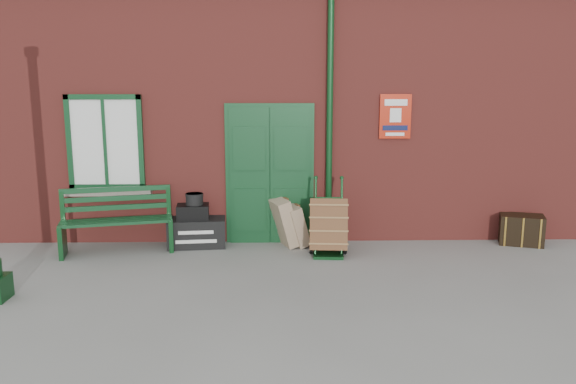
{
  "coord_description": "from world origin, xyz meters",
  "views": [
    {
      "loc": [
        -0.22,
        -7.46,
        2.53
      ],
      "look_at": [
        -0.03,
        0.6,
        1.0
      ],
      "focal_mm": 35.0,
      "sensor_mm": 36.0,
      "label": 1
    }
  ],
  "objects_px": {
    "bench": "(117,219)",
    "porter_trolley": "(328,226)",
    "houdini_trunk": "(197,232)",
    "dark_trunk": "(521,230)"
  },
  "relations": [
    {
      "from": "bench",
      "to": "dark_trunk",
      "type": "height_order",
      "value": "bench"
    },
    {
      "from": "porter_trolley",
      "to": "dark_trunk",
      "type": "bearing_deg",
      "value": 13.07
    },
    {
      "from": "bench",
      "to": "porter_trolley",
      "type": "relative_size",
      "value": 1.5
    },
    {
      "from": "bench",
      "to": "porter_trolley",
      "type": "xyz_separation_m",
      "value": [
        3.24,
        -0.24,
        -0.07
      ]
    },
    {
      "from": "bench",
      "to": "dark_trunk",
      "type": "xyz_separation_m",
      "value": [
        6.42,
        0.25,
        -0.28
      ]
    },
    {
      "from": "houdini_trunk",
      "to": "porter_trolley",
      "type": "distance_m",
      "value": 2.13
    },
    {
      "from": "porter_trolley",
      "to": "bench",
      "type": "bearing_deg",
      "value": -179.89
    },
    {
      "from": "dark_trunk",
      "to": "houdini_trunk",
      "type": "bearing_deg",
      "value": -161.84
    },
    {
      "from": "bench",
      "to": "porter_trolley",
      "type": "distance_m",
      "value": 3.25
    },
    {
      "from": "houdini_trunk",
      "to": "dark_trunk",
      "type": "relative_size",
      "value": 1.36
    }
  ]
}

